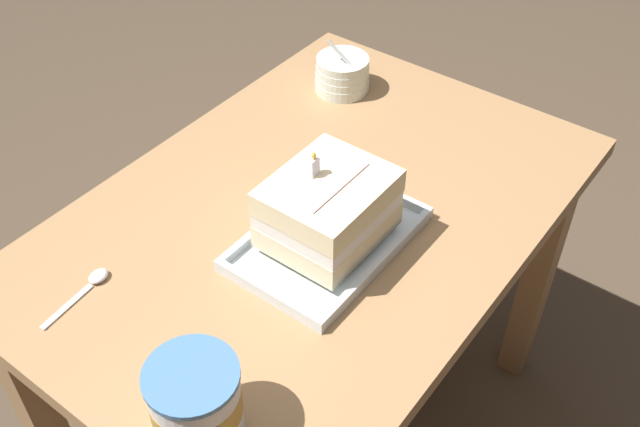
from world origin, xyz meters
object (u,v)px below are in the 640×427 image
(bowl_stack, at_px, (342,74))
(foil_tray, at_px, (328,241))
(ice_cream_tub, at_px, (196,402))
(birthday_cake, at_px, (328,208))
(serving_spoon_near_tray, at_px, (92,282))

(bowl_stack, bearing_deg, foil_tray, -147.13)
(foil_tray, xyz_separation_m, bowl_stack, (0.40, 0.26, 0.03))
(foil_tray, relative_size, ice_cream_tub, 2.61)
(bowl_stack, height_order, ice_cream_tub, bowl_stack)
(birthday_cake, relative_size, bowl_stack, 1.59)
(foil_tray, bearing_deg, bowl_stack, 32.87)
(birthday_cake, height_order, serving_spoon_near_tray, birthday_cake)
(birthday_cake, distance_m, serving_spoon_near_tray, 0.40)
(foil_tray, height_order, bowl_stack, bowl_stack)
(bowl_stack, xyz_separation_m, ice_cream_tub, (-0.78, -0.33, 0.02))
(foil_tray, xyz_separation_m, ice_cream_tub, (-0.38, -0.07, 0.06))
(foil_tray, height_order, birthday_cake, birthday_cake)
(serving_spoon_near_tray, bearing_deg, bowl_stack, 1.06)
(foil_tray, bearing_deg, serving_spoon_near_tray, 140.82)
(ice_cream_tub, distance_m, serving_spoon_near_tray, 0.33)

